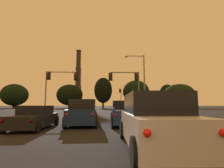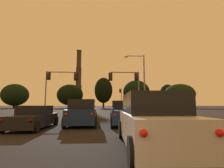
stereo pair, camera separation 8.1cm
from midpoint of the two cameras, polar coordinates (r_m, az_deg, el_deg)
pickup_truck_right_lane_second at (r=13.78m, az=4.23°, el=-9.58°), size 2.38×5.57×1.82m
hatchback_center_lane_front at (r=18.93m, az=-7.79°, el=-9.21°), size 2.05×4.16×1.44m
suv_center_lane_second at (r=13.29m, az=-9.44°, el=-9.20°), size 2.22×4.95×1.86m
sedan_left_lane_second at (r=12.28m, az=-23.89°, el=-9.99°), size 1.99×4.71×1.43m
suv_right_lane_third at (r=6.29m, az=13.41°, el=-11.83°), size 2.27×4.97×1.86m
traffic_light_overhead_left at (r=27.53m, az=-17.67°, el=0.75°), size 4.85×0.50×6.51m
traffic_light_far_right at (r=53.72m, az=2.94°, el=-3.89°), size 0.78×0.50×6.48m
traffic_light_overhead_right at (r=25.96m, az=5.65°, el=0.66°), size 4.66×0.50×6.38m
street_lamp at (r=26.82m, az=9.61°, el=1.96°), size 3.14×0.36×9.08m
smokestack at (r=139.34m, az=-10.90°, el=-0.04°), size 7.92×7.92×45.00m
treeline_far_right at (r=79.13m, az=-2.76°, el=-2.07°), size 8.08×7.27×13.84m
treeline_far_left at (r=86.59m, az=-13.52°, el=-3.49°), size 12.43×11.19×11.36m
treeline_right_mid at (r=93.52m, az=-29.08°, el=-3.12°), size 12.36×11.12×11.29m
treeline_center_left at (r=93.53m, az=17.75°, el=-3.14°), size 8.01×7.21×11.90m
treeline_left_mid at (r=83.90m, az=7.96°, el=-2.57°), size 12.59×11.33×13.15m
treeline_center_right at (r=85.12m, az=21.26°, el=-3.15°), size 13.83×12.44×10.98m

